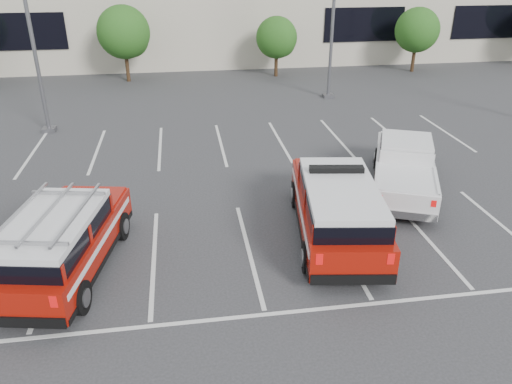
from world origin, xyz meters
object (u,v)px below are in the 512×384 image
tree_right (418,31)px  white_pickup (404,171)px  light_pole_left (28,18)px  fire_chief_suv (336,212)px  tree_mid_left (125,34)px  tree_mid_right (278,39)px  light_pole_mid (334,5)px  ladder_suv (63,246)px

tree_right → white_pickup: 20.92m
light_pole_left → fire_chief_suv: 16.36m
tree_mid_left → tree_mid_right: size_ratio=1.21×
tree_mid_left → tree_right: 20.00m
light_pole_left → light_pole_mid: (15.00, 4.00, 0.00)m
light_pole_mid → ladder_suv: bearing=-126.2°
tree_right → ladder_suv: (-20.06, -22.38, -1.93)m
tree_mid_right → white_pickup: 18.88m
fire_chief_suv → ladder_suv: ladder_suv is taller
tree_right → light_pole_mid: light_pole_mid is taller
ladder_suv → tree_mid_left: bearing=100.9°
white_pickup → tree_mid_left: bearing=143.1°
tree_right → tree_mid_right: bearing=-180.0°
tree_mid_left → tree_right: tree_mid_left is taller
white_pickup → ladder_suv: (-11.04, -3.61, 0.14)m
tree_right → white_pickup: tree_right is taller
tree_mid_right → light_pole_left: (-13.09, -10.05, 2.68)m
light_pole_mid → white_pickup: light_pole_mid is taller
light_pole_mid → fire_chief_suv: size_ratio=1.65×
tree_mid_right → fire_chief_suv: bearing=-96.4°
tree_mid_right → ladder_suv: tree_mid_right is taller
tree_mid_left → light_pole_mid: size_ratio=0.47×
white_pickup → tree_mid_right: bearing=115.7°
light_pole_left → tree_right: bearing=23.5°
light_pole_mid → fire_chief_suv: 16.77m
tree_mid_left → ladder_suv: size_ratio=0.86×
tree_right → light_pole_left: size_ratio=0.43×
tree_mid_left → light_pole_mid: bearing=-26.9°
light_pole_left → light_pole_mid: bearing=14.9°
tree_right → white_pickup: (-9.02, -18.77, -2.07)m
tree_right → light_pole_left: light_pole_left is taller
light_pole_mid → ladder_suv: size_ratio=1.82×
tree_right → white_pickup: size_ratio=0.73×
tree_mid_right → fire_chief_suv: 21.85m
white_pickup → tree_right: bearing=87.1°
light_pole_left → fire_chief_suv: bearing=-47.4°
tree_right → fire_chief_suv: bearing=-119.8°
tree_mid_left → ladder_suv: bearing=-90.1°
tree_right → ladder_suv: bearing=-131.9°
light_pole_left → tree_mid_left: bearing=72.9°
tree_mid_left → light_pole_mid: light_pole_mid is taller
tree_mid_right → light_pole_mid: size_ratio=0.39×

